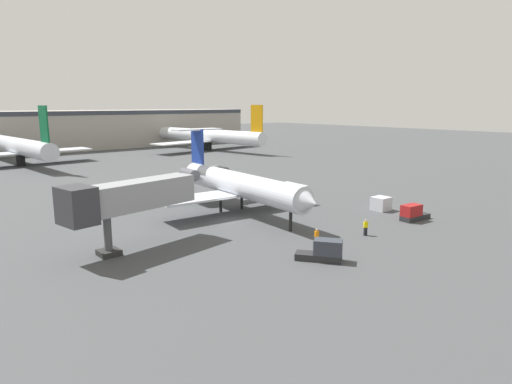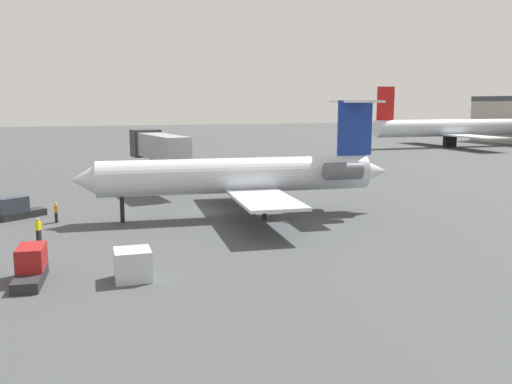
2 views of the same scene
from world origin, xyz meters
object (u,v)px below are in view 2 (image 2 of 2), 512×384
object	(u,v)px
baggage_tug_lead	(16,209)
baggage_tug_trailing	(31,266)
parked_airliner_west_end	(450,128)
ground_crew_marshaller	(38,230)
cargo_container_uld	(133,265)
regional_jet	(246,174)
ground_crew_loader	(56,212)
jet_bridge	(157,147)

from	to	relation	value
baggage_tug_lead	baggage_tug_trailing	xyz separation A→B (m)	(18.37, 2.22, 0.00)
baggage_tug_trailing	parked_airliner_west_end	xyz separation A→B (m)	(-71.37, 82.48, 3.33)
baggage_tug_lead	baggage_tug_trailing	world-z (taller)	same
ground_crew_marshaller	cargo_container_uld	bearing A→B (deg)	26.49
parked_airliner_west_end	regional_jet	bearing A→B (deg)	-48.49
baggage_tug_trailing	parked_airliner_west_end	size ratio (longest dim) A/B	0.11
ground_crew_loader	parked_airliner_west_end	distance (m)	98.74
regional_jet	parked_airliner_west_end	bearing A→B (deg)	131.51
parked_airliner_west_end	ground_crew_marshaller	bearing A→B (deg)	-53.05
cargo_container_uld	ground_crew_loader	bearing A→B (deg)	-165.82
regional_jet	baggage_tug_lead	bearing A→B (deg)	-105.85
baggage_tug_trailing	cargo_container_uld	bearing A→B (deg)	73.87
regional_jet	parked_airliner_west_end	world-z (taller)	parked_airliner_west_end
cargo_container_uld	baggage_tug_lead	bearing A→B (deg)	-159.16
ground_crew_loader	baggage_tug_lead	bearing A→B (deg)	-129.87
jet_bridge	parked_airliner_west_end	bearing A→B (deg)	120.17
jet_bridge	baggage_tug_lead	world-z (taller)	jet_bridge
ground_crew_marshaller	cargo_container_uld	distance (m)	12.12
jet_bridge	ground_crew_loader	bearing A→B (deg)	-36.14
cargo_container_uld	baggage_tug_trailing	bearing A→B (deg)	-106.13
jet_bridge	ground_crew_loader	distance (m)	18.41
parked_airliner_west_end	jet_bridge	bearing A→B (deg)	-59.83
regional_jet	ground_crew_marshaller	size ratio (longest dim) A/B	16.33
cargo_container_uld	ground_crew_marshaller	bearing A→B (deg)	-153.51
ground_crew_loader	baggage_tug_lead	distance (m)	4.21
ground_crew_loader	cargo_container_uld	distance (m)	17.76
ground_crew_marshaller	baggage_tug_trailing	distance (m)	9.30
regional_jet	jet_bridge	xyz separation A→B (m)	(-17.14, -4.96, 1.23)
jet_bridge	baggage_tug_trailing	bearing A→B (deg)	-21.03
ground_crew_loader	parked_airliner_west_end	bearing A→B (deg)	124.36
ground_crew_marshaller	ground_crew_loader	size ratio (longest dim) A/B	1.00
ground_crew_marshaller	baggage_tug_lead	xyz separation A→B (m)	(-9.07, -2.17, -0.02)
jet_bridge	baggage_tug_trailing	distance (m)	32.58
cargo_container_uld	regional_jet	bearing A→B (deg)	142.47
ground_crew_marshaller	baggage_tug_lead	distance (m)	9.33
ground_crew_loader	baggage_tug_trailing	distance (m)	15.70
ground_crew_loader	parked_airliner_west_end	xyz separation A→B (m)	(-55.70, 81.46, 3.31)
jet_bridge	baggage_tug_lead	xyz separation A→B (m)	(11.80, -13.82, -4.08)
baggage_tug_lead	ground_crew_loader	bearing A→B (deg)	50.13
baggage_tug_trailing	parked_airliner_west_end	bearing A→B (deg)	130.87
ground_crew_loader	jet_bridge	bearing A→B (deg)	143.86
ground_crew_loader	baggage_tug_trailing	size ratio (longest dim) A/B	0.41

